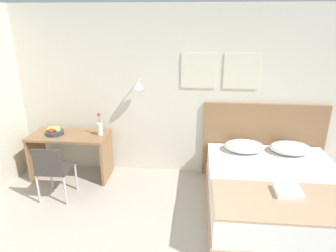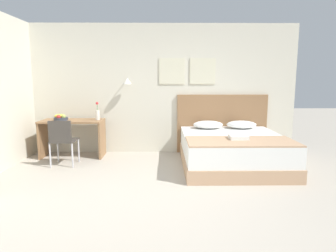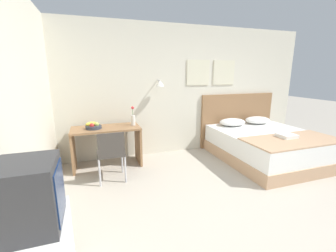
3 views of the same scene
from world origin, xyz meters
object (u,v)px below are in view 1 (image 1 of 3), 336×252
at_px(desk, 70,147).
at_px(flower_vase, 100,127).
at_px(headboard, 263,141).
at_px(fruit_bowl, 55,132).
at_px(pillow_left, 244,146).
at_px(bed, 276,195).
at_px(throw_blanket, 292,202).
at_px(folded_towel_near_foot, 288,191).
at_px(pillow_right, 290,148).
at_px(desk_chair, 52,168).

bearing_deg(desk, flower_vase, 2.23).
bearing_deg(headboard, fruit_bowl, -173.85).
bearing_deg(pillow_left, bed, -65.27).
bearing_deg(desk, pillow_left, 0.53).
height_order(throw_blanket, fruit_bowl, fruit_bowl).
height_order(bed, pillow_left, pillow_left).
bearing_deg(headboard, folded_towel_near_foot, -90.39).
xyz_separation_m(folded_towel_near_foot, flower_vase, (-2.52, 1.16, 0.25)).
xyz_separation_m(pillow_left, flower_vase, (-2.20, -0.01, 0.22)).
xyz_separation_m(throw_blanket, desk, (-3.03, 1.28, -0.06)).
distance_m(headboard, desk, 3.05).
bearing_deg(desk, throw_blanket, -22.90).
xyz_separation_m(bed, fruit_bowl, (-3.25, 0.68, 0.51)).
xyz_separation_m(pillow_right, folded_towel_near_foot, (-0.35, -1.17, -0.02)).
height_order(pillow_right, desk_chair, desk_chair).
height_order(folded_towel_near_foot, flower_vase, flower_vase).
bearing_deg(fruit_bowl, throw_blanket, -21.17).
height_order(throw_blanket, folded_towel_near_foot, folded_towel_near_foot).
height_order(desk, desk_chair, desk_chair).
height_order(folded_towel_near_foot, desk, desk).
height_order(pillow_left, folded_towel_near_foot, pillow_left).
distance_m(pillow_right, desk, 3.37).
height_order(headboard, fruit_bowl, headboard).
distance_m(desk, desk_chair, 0.67).
bearing_deg(pillow_left, headboard, 41.86).
relative_size(bed, fruit_bowl, 7.09).
relative_size(headboard, flower_vase, 5.24).
xyz_separation_m(bed, desk, (-3.03, 0.70, 0.24)).
xyz_separation_m(headboard, throw_blanket, (0.00, -1.61, -0.04)).
relative_size(throw_blanket, flower_vase, 4.75).
bearing_deg(headboard, desk_chair, -161.69).
xyz_separation_m(pillow_right, throw_blanket, (-0.34, -1.31, -0.06)).
relative_size(headboard, throw_blanket, 1.10).
xyz_separation_m(headboard, desk_chair, (-3.01, -1.00, -0.11)).
bearing_deg(folded_towel_near_foot, headboard, 89.61).
relative_size(pillow_left, desk_chair, 0.71).
bearing_deg(pillow_left, pillow_right, 0.00).
relative_size(bed, folded_towel_near_foot, 6.93).
bearing_deg(desk, fruit_bowl, -173.39).
bearing_deg(flower_vase, bed, -15.92).
xyz_separation_m(folded_towel_near_foot, desk, (-3.02, 1.14, -0.10)).
height_order(headboard, folded_towel_near_foot, headboard).
bearing_deg(bed, pillow_left, 114.73).
relative_size(headboard, pillow_left, 3.18).
distance_m(headboard, desk_chair, 3.17).
relative_size(pillow_left, folded_towel_near_foot, 2.05).
distance_m(pillow_right, throw_blanket, 1.35).
distance_m(desk, flower_vase, 0.61).
bearing_deg(folded_towel_near_foot, pillow_right, 73.52).
distance_m(headboard, pillow_right, 0.45).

